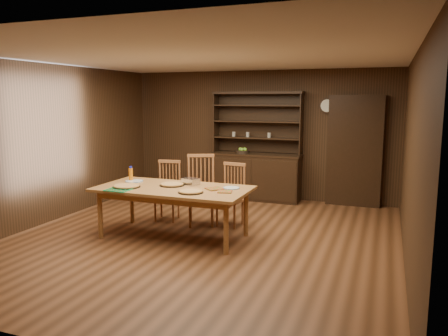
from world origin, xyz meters
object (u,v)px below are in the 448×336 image
at_px(dining_table, 173,192).
at_px(chair_center, 201,187).
at_px(china_hutch, 256,170).
at_px(chair_right, 232,192).
at_px(chair_left, 168,188).
at_px(juice_bottle, 131,174).

bearing_deg(dining_table, chair_center, 84.14).
relative_size(china_hutch, chair_right, 2.16).
bearing_deg(dining_table, chair_left, 122.19).
xyz_separation_m(chair_left, chair_right, (1.13, 0.07, 0.00)).
xyz_separation_m(china_hutch, chair_left, (-0.97, -1.96, -0.06)).
distance_m(china_hutch, dining_table, 2.85).
bearing_deg(chair_left, chair_center, -12.28).
bearing_deg(chair_right, china_hutch, 102.13).
relative_size(dining_table, juice_bottle, 9.64).
bearing_deg(juice_bottle, chair_left, 63.20).
distance_m(dining_table, chair_right, 1.11).
distance_m(chair_left, juice_bottle, 0.78).
height_order(china_hutch, juice_bottle, china_hutch).
xyz_separation_m(chair_left, juice_bottle, (-0.32, -0.63, 0.33)).
bearing_deg(china_hutch, dining_table, -98.57).
relative_size(dining_table, chair_left, 2.23).
distance_m(chair_right, juice_bottle, 1.64).
bearing_deg(dining_table, juice_bottle, 165.01).
relative_size(china_hutch, juice_bottle, 9.37).
bearing_deg(juice_bottle, china_hutch, 63.59).
bearing_deg(chair_center, juice_bottle, -171.26).
height_order(china_hutch, dining_table, china_hutch).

